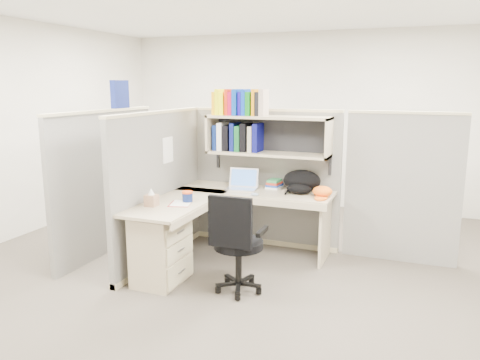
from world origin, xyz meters
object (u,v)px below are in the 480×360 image
at_px(desk, 188,233).
at_px(laptop, 242,179).
at_px(backpack, 301,182).
at_px(snack_canister, 187,196).
at_px(task_chair, 237,259).

distance_m(desk, laptop, 0.96).
bearing_deg(desk, backpack, 45.70).
height_order(backpack, snack_canister, backpack).
relative_size(laptop, backpack, 0.80).
relative_size(laptop, task_chair, 0.35).
bearing_deg(laptop, backpack, 0.89).
height_order(backpack, task_chair, backpack).
xyz_separation_m(laptop, backpack, (0.66, 0.10, 0.00)).
xyz_separation_m(backpack, task_chair, (-0.29, -1.17, -0.51)).
relative_size(laptop, snack_canister, 3.01).
bearing_deg(task_chair, laptop, 109.06).
bearing_deg(snack_canister, task_chair, -27.27).
distance_m(laptop, task_chair, 1.24).
xyz_separation_m(laptop, snack_canister, (-0.31, -0.72, -0.06)).
bearing_deg(task_chair, backpack, 76.23).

